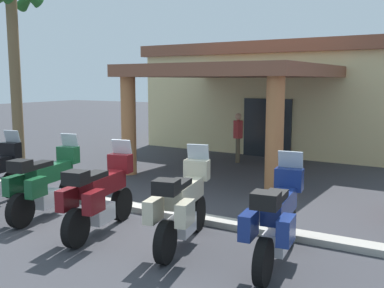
% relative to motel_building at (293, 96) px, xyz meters
% --- Properties ---
extents(ground_plane, '(80.00, 80.00, 0.00)m').
position_rel_motel_building_xyz_m(ground_plane, '(-0.11, -11.25, -2.12)').
color(ground_plane, '#38383D').
extents(motel_building, '(11.49, 11.48, 4.14)m').
position_rel_motel_building_xyz_m(motel_building, '(0.00, 0.00, 0.00)').
color(motel_building, beige).
rests_on(motel_building, ground_plane).
extents(motorcycle_green, '(0.84, 2.20, 1.61)m').
position_rel_motel_building_xyz_m(motorcycle_green, '(-1.47, -11.60, -1.43)').
color(motorcycle_green, black).
rests_on(motorcycle_green, ground_plane).
extents(motorcycle_maroon, '(0.86, 2.20, 1.61)m').
position_rel_motel_building_xyz_m(motorcycle_maroon, '(0.15, -11.82, -1.43)').
color(motorcycle_maroon, black).
rests_on(motorcycle_maroon, ground_plane).
extents(motorcycle_cream, '(0.89, 2.20, 1.61)m').
position_rel_motel_building_xyz_m(motorcycle_cream, '(1.77, -11.63, -1.43)').
color(motorcycle_cream, black).
rests_on(motorcycle_cream, ground_plane).
extents(motorcycle_blue, '(0.74, 2.21, 1.61)m').
position_rel_motel_building_xyz_m(motorcycle_blue, '(3.38, -11.59, -1.43)').
color(motorcycle_blue, black).
rests_on(motorcycle_blue, ground_plane).
extents(pedestrian, '(0.32, 0.50, 1.66)m').
position_rel_motel_building_xyz_m(pedestrian, '(-0.58, -4.08, -1.17)').
color(pedestrian, brown).
rests_on(pedestrian, ground_plane).
extents(palm_tree_roadside, '(1.89, 1.91, 5.75)m').
position_rel_motel_building_xyz_m(palm_tree_roadside, '(-5.55, -8.94, 2.06)').
color(palm_tree_roadside, brown).
rests_on(palm_tree_roadside, ground_plane).
extents(curb_strip, '(10.09, 0.36, 0.12)m').
position_rel_motel_building_xyz_m(curb_strip, '(0.15, -10.35, -2.06)').
color(curb_strip, '#ADA89E').
rests_on(curb_strip, ground_plane).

